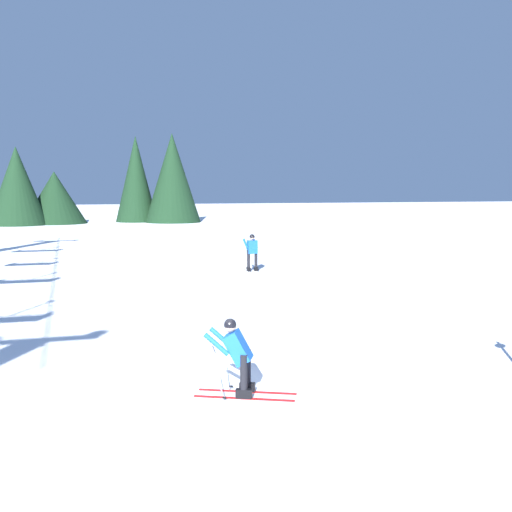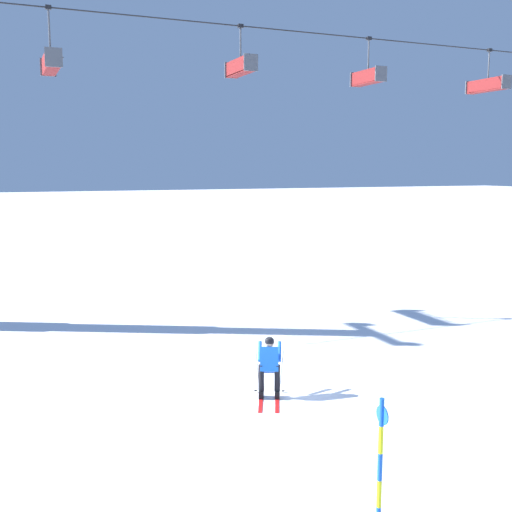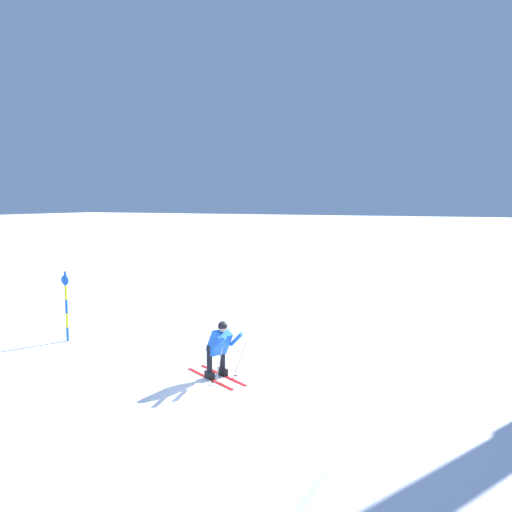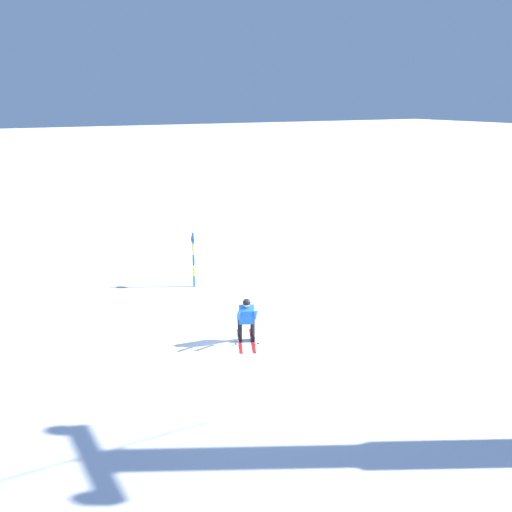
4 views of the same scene
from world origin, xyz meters
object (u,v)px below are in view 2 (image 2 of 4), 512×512
object	(u,v)px
chairlift_seat_fourth	(486,85)
chairlift_seat_middle	(367,77)
skier_carving_main	(269,364)
trail_marker_pole	(380,461)
chairlift_seat_second	(239,67)
chairlift_seat_nearest	(49,62)

from	to	relation	value
chairlift_seat_fourth	chairlift_seat_middle	bearing A→B (deg)	-180.00
skier_carving_main	chairlift_seat_middle	bearing A→B (deg)	48.73
chairlift_seat_fourth	trail_marker_pole	bearing A→B (deg)	-136.04
skier_carving_main	chairlift_seat_middle	size ratio (longest dim) A/B	0.90
chairlift_seat_second	trail_marker_pole	bearing A→B (deg)	-104.63
skier_carving_main	chairlift_seat_fourth	bearing A→B (deg)	33.65
skier_carving_main	chairlift_seat_nearest	xyz separation A→B (m)	(-3.65, 10.69, 8.11)
skier_carving_main	trail_marker_pole	distance (m)	5.59
chairlift_seat_nearest	trail_marker_pole	size ratio (longest dim) A/B	1.12
skier_carving_main	chairlift_seat_second	distance (m)	14.03
skier_carving_main	chairlift_seat_nearest	distance (m)	13.91
chairlift_seat_middle	chairlift_seat_fourth	xyz separation A→B (m)	(6.68, 0.00, -0.01)
chairlift_seat_fourth	skier_carving_main	bearing A→B (deg)	-146.35
chairlift_seat_second	chairlift_seat_middle	distance (m)	5.91
skier_carving_main	chairlift_seat_second	xyz separation A→B (m)	(3.47, 10.69, 8.41)
chairlift_seat_second	chairlift_seat_middle	size ratio (longest dim) A/B	1.08
chairlift_seat_nearest	chairlift_seat_second	bearing A→B (deg)	0.00
chairlift_seat_fourth	chairlift_seat_nearest	bearing A→B (deg)	180.00
chairlift_seat_middle	trail_marker_pole	size ratio (longest dim) A/B	0.98
chairlift_seat_nearest	chairlift_seat_second	world-z (taller)	same
chairlift_seat_nearest	trail_marker_pole	distance (m)	18.22
chairlift_seat_second	chairlift_seat_fourth	bearing A→B (deg)	0.00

